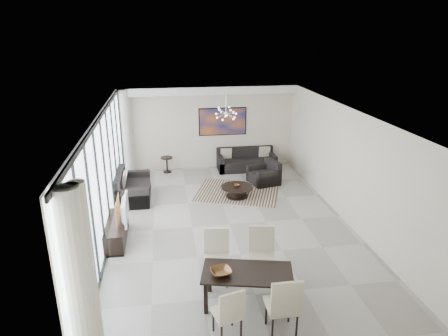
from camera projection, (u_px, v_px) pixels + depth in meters
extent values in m
cube|color=#A8A39B|center=(230.00, 224.00, 10.20)|extent=(6.00, 9.00, 0.02)
cube|color=white|center=(230.00, 113.00, 9.23)|extent=(6.00, 9.00, 0.02)
cube|color=beige|center=(208.00, 128.00, 13.90)|extent=(6.00, 0.02, 2.90)
cube|color=beige|center=(283.00, 280.00, 5.53)|extent=(6.00, 0.02, 2.90)
cube|color=beige|center=(346.00, 165.00, 10.14)|extent=(0.02, 9.00, 2.90)
cube|color=silver|center=(104.00, 178.00, 9.29)|extent=(0.01, 8.95, 2.85)
cube|color=black|center=(99.00, 118.00, 8.83)|extent=(0.04, 8.95, 0.10)
cube|color=black|center=(111.00, 232.00, 9.77)|extent=(0.04, 8.95, 0.06)
cube|color=black|center=(70.00, 278.00, 5.57)|extent=(0.04, 0.05, 2.88)
cube|color=black|center=(83.00, 242.00, 6.50)|extent=(0.04, 0.05, 2.88)
cube|color=black|center=(92.00, 215.00, 7.43)|extent=(0.04, 0.05, 2.88)
cube|color=black|center=(100.00, 194.00, 8.36)|extent=(0.04, 0.05, 2.88)
cube|color=black|center=(106.00, 177.00, 9.29)|extent=(0.04, 0.05, 2.88)
cube|color=black|center=(110.00, 164.00, 10.22)|extent=(0.04, 0.05, 2.88)
cube|color=black|center=(114.00, 152.00, 11.16)|extent=(0.04, 0.05, 2.88)
cube|color=black|center=(118.00, 143.00, 12.09)|extent=(0.04, 0.05, 2.88)
cube|color=black|center=(121.00, 134.00, 13.02)|extent=(0.04, 0.05, 2.88)
cylinder|color=white|center=(78.00, 284.00, 5.45)|extent=(0.36, 0.36, 2.85)
cylinder|color=white|center=(126.00, 133.00, 13.18)|extent=(0.36, 0.36, 2.85)
cube|color=white|center=(209.00, 90.00, 13.28)|extent=(5.98, 0.40, 0.26)
cube|color=#C05C1A|center=(223.00, 122.00, 13.88)|extent=(1.68, 0.04, 0.98)
cylinder|color=silver|center=(226.00, 104.00, 11.70)|extent=(0.02, 0.02, 0.55)
sphere|color=silver|center=(226.00, 113.00, 11.79)|extent=(0.12, 0.12, 0.12)
cube|color=black|center=(238.00, 192.00, 12.18)|extent=(2.90, 2.56, 0.01)
cylinder|color=black|center=(237.00, 187.00, 11.75)|extent=(0.93, 0.93, 0.04)
cylinder|color=black|center=(237.00, 192.00, 11.81)|extent=(0.41, 0.41, 0.29)
cylinder|color=black|center=(237.00, 196.00, 11.85)|extent=(0.65, 0.65, 0.03)
imported|color=brown|center=(236.00, 186.00, 11.72)|extent=(0.25, 0.25, 0.07)
cube|color=black|center=(246.00, 164.00, 14.07)|extent=(2.03, 0.83, 0.37)
cube|color=black|center=(245.00, 152.00, 14.25)|extent=(2.03, 0.17, 0.37)
cube|color=black|center=(220.00, 163.00, 13.90)|extent=(0.17, 0.83, 0.54)
cube|color=black|center=(272.00, 161.00, 14.17)|extent=(0.17, 0.83, 0.54)
cube|color=black|center=(134.00, 192.00, 11.66)|extent=(0.93, 1.65, 0.41)
cube|color=black|center=(120.00, 179.00, 11.47)|extent=(0.19, 1.65, 0.41)
cube|color=black|center=(132.00, 199.00, 10.95)|extent=(0.93, 0.19, 0.60)
cube|color=black|center=(135.00, 180.00, 12.31)|extent=(0.93, 0.19, 0.60)
cube|color=black|center=(263.00, 178.00, 12.83)|extent=(1.02, 1.05, 0.37)
cube|color=black|center=(273.00, 166.00, 12.82)|extent=(0.37, 0.89, 0.37)
cube|color=black|center=(258.00, 172.00, 13.11)|extent=(0.85, 0.36, 0.54)
cube|color=black|center=(269.00, 179.00, 12.49)|extent=(0.85, 0.36, 0.54)
cylinder|color=black|center=(167.00, 158.00, 13.67)|extent=(0.40, 0.40, 0.04)
cylinder|color=black|center=(167.00, 165.00, 13.76)|extent=(0.06, 0.06, 0.50)
cylinder|color=black|center=(167.00, 172.00, 13.85)|extent=(0.28, 0.28, 0.03)
cube|color=black|center=(116.00, 231.00, 9.36)|extent=(0.43, 1.54, 0.48)
imported|color=gray|center=(122.00, 209.00, 9.25)|extent=(0.15, 0.98, 0.56)
cube|color=black|center=(247.00, 273.00, 7.06)|extent=(1.74, 1.14, 0.04)
cube|color=black|center=(206.00, 298.00, 6.93)|extent=(0.07, 0.07, 0.63)
cube|color=black|center=(209.00, 277.00, 7.52)|extent=(0.07, 0.07, 0.63)
cube|color=black|center=(288.00, 302.00, 6.84)|extent=(0.07, 0.07, 0.63)
cube|color=black|center=(286.00, 280.00, 7.42)|extent=(0.07, 0.07, 0.63)
cube|color=beige|center=(227.00, 313.00, 6.39)|extent=(0.53, 0.53, 0.06)
cube|color=beige|center=(232.00, 308.00, 6.14)|extent=(0.43, 0.16, 0.53)
cylinder|color=black|center=(213.00, 321.00, 6.55)|extent=(0.04, 0.04, 0.41)
cylinder|color=black|center=(241.00, 329.00, 6.38)|extent=(0.04, 0.04, 0.41)
cube|color=beige|center=(282.00, 306.00, 6.45)|extent=(0.51, 0.51, 0.07)
cube|color=beige|center=(287.00, 299.00, 6.14)|extent=(0.51, 0.06, 0.62)
cylinder|color=black|center=(266.00, 312.00, 6.69)|extent=(0.04, 0.04, 0.48)
cylinder|color=black|center=(297.00, 326.00, 6.38)|extent=(0.04, 0.04, 0.48)
cube|color=beige|center=(217.00, 260.00, 7.74)|extent=(0.54, 0.54, 0.06)
cube|color=beige|center=(216.00, 242.00, 7.85)|extent=(0.49, 0.11, 0.60)
cylinder|color=black|center=(227.00, 277.00, 7.65)|extent=(0.04, 0.04, 0.46)
cylinder|color=black|center=(207.00, 266.00, 8.00)|extent=(0.04, 0.04, 0.46)
cube|color=beige|center=(262.00, 258.00, 7.77)|extent=(0.58, 0.58, 0.07)
cube|color=beige|center=(262.00, 240.00, 7.88)|extent=(0.51, 0.14, 0.61)
cylinder|color=black|center=(272.00, 276.00, 7.67)|extent=(0.04, 0.04, 0.47)
cylinder|color=black|center=(251.00, 264.00, 8.05)|extent=(0.04, 0.04, 0.47)
imported|color=brown|center=(221.00, 272.00, 6.98)|extent=(0.43, 0.43, 0.09)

